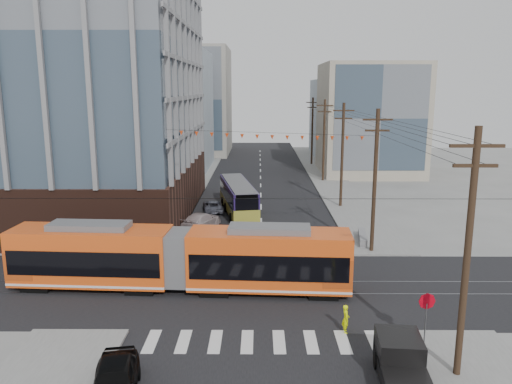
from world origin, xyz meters
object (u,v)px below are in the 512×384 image
city_bus (238,197)px  pickup_truck (405,374)px  black_sedan (115,382)px  streetcar (179,258)px

city_bus → pickup_truck: 31.81m
city_bus → black_sedan: size_ratio=2.44×
streetcar → pickup_truck: bearing=-41.4°
streetcar → pickup_truck: streetcar is taller
black_sedan → city_bus: bearing=73.5°
city_bus → pickup_truck: city_bus is taller
streetcar → city_bus: bearing=85.2°
city_bus → pickup_truck: (8.17, -30.73, -0.71)m
city_bus → pickup_truck: bearing=-85.6°
pickup_truck → black_sedan: size_ratio=1.14×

